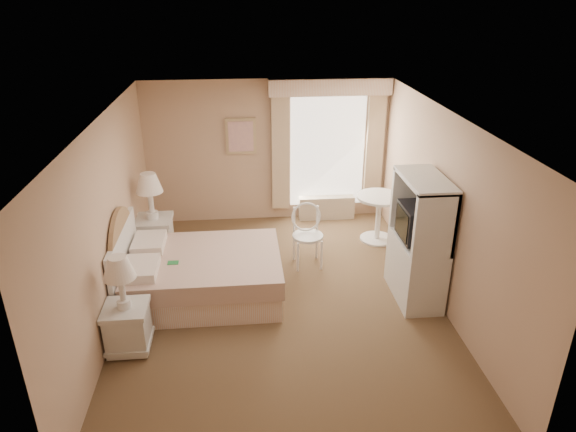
{
  "coord_description": "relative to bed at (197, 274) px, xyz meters",
  "views": [
    {
      "loc": [
        -0.47,
        -5.83,
        3.89
      ],
      "look_at": [
        0.12,
        0.3,
        1.12
      ],
      "focal_mm": 32.0,
      "sensor_mm": 36.0,
      "label": 1
    }
  ],
  "objects": [
    {
      "name": "room",
      "position": [
        1.12,
        -0.26,
        0.91
      ],
      "size": [
        4.21,
        5.51,
        2.51
      ],
      "color": "brown",
      "rests_on": "ground"
    },
    {
      "name": "window",
      "position": [
        2.17,
        2.4,
        1.0
      ],
      "size": [
        2.05,
        0.22,
        2.51
      ],
      "color": "white",
      "rests_on": "room"
    },
    {
      "name": "framed_art",
      "position": [
        0.67,
        2.46,
        1.21
      ],
      "size": [
        0.52,
        0.04,
        0.62
      ],
      "color": "tan",
      "rests_on": "room"
    },
    {
      "name": "bed",
      "position": [
        0.0,
        0.0,
        0.0
      ],
      "size": [
        2.09,
        1.58,
        1.4
      ],
      "color": "#E2B193",
      "rests_on": "room"
    },
    {
      "name": "nightstand_near",
      "position": [
        -0.72,
        -1.08,
        0.12
      ],
      "size": [
        0.5,
        0.5,
        1.2
      ],
      "color": "silver",
      "rests_on": "room"
    },
    {
      "name": "nightstand_far",
      "position": [
        -0.72,
        1.19,
        0.17
      ],
      "size": [
        0.56,
        0.56,
        1.35
      ],
      "color": "silver",
      "rests_on": "room"
    },
    {
      "name": "round_table",
      "position": [
        2.87,
        1.42,
        0.19
      ],
      "size": [
        0.75,
        0.75,
        0.79
      ],
      "color": "white",
      "rests_on": "room"
    },
    {
      "name": "cafe_chair",
      "position": [
        1.6,
        0.76,
        0.22
      ],
      "size": [
        0.49,
        0.49,
        0.96
      ],
      "rotation": [
        0.0,
        0.0,
        0.06
      ],
      "color": "white",
      "rests_on": "room"
    },
    {
      "name": "armoire",
      "position": [
        2.94,
        -0.3,
        0.38
      ],
      "size": [
        0.52,
        1.04,
        1.72
      ],
      "color": "silver",
      "rests_on": "room"
    }
  ]
}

